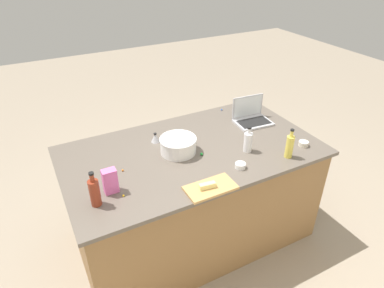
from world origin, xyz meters
name	(u,v)px	position (x,y,z in m)	size (l,w,h in m)	color
ground_plane	(192,232)	(0.00, 0.00, 0.00)	(12.00, 12.00, 0.00)	gray
island_counter	(192,194)	(0.00, 0.00, 0.45)	(1.97, 1.11, 0.90)	olive
laptop	(251,117)	(-0.68, -0.17, 0.95)	(0.33, 0.26, 0.22)	#B7B7BC
mixing_bowl_large	(178,145)	(0.11, -0.02, 0.96)	(0.28, 0.28, 0.12)	white
bottle_soy	(95,192)	(0.81, 0.28, 1.00)	(0.07, 0.07, 0.24)	maroon
bottle_oil	(290,146)	(-0.59, 0.42, 0.99)	(0.06, 0.06, 0.23)	#DBC64C
bottle_vinegar	(248,142)	(-0.37, 0.21, 0.98)	(0.07, 0.07, 0.21)	white
cutting_board	(210,188)	(0.12, 0.48, 0.91)	(0.34, 0.18, 0.02)	tan
butter_stick_left	(207,186)	(0.14, 0.48, 0.94)	(0.11, 0.04, 0.04)	#F4E58C
ramekin_small	(303,144)	(-0.80, 0.36, 0.92)	(0.08, 0.08, 0.04)	beige
ramekin_medium	(240,166)	(-0.19, 0.38, 0.92)	(0.08, 0.08, 0.04)	white
kitchen_timer	(155,138)	(0.20, -0.24, 0.94)	(0.07, 0.07, 0.08)	#B2B2B7
candy_bag	(110,181)	(0.70, 0.21, 0.99)	(0.09, 0.06, 0.17)	pink
candy_0	(222,110)	(-0.57, -0.48, 0.91)	(0.02, 0.02, 0.02)	blue
candy_1	(123,170)	(0.56, 0.02, 0.91)	(0.01, 0.01, 0.01)	orange
candy_2	(123,196)	(0.64, 0.29, 0.91)	(0.01, 0.01, 0.01)	yellow
candy_3	(236,121)	(-0.56, -0.23, 0.91)	(0.02, 0.02, 0.02)	red
candy_4	(188,140)	(-0.03, -0.12, 0.91)	(0.02, 0.02, 0.02)	orange
candy_5	(202,154)	(-0.03, 0.10, 0.91)	(0.02, 0.02, 0.02)	green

